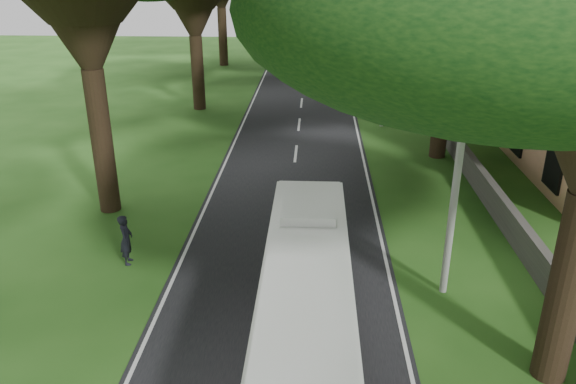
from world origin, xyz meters
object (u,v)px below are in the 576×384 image
Objects in this scene: coach_bus at (306,303)px; pedestrian at (126,240)px; pole_near at (457,176)px; pole_far at (363,26)px; distant_car_b at (297,53)px; pole_mid at (386,63)px; distant_car_a at (291,68)px; distant_car_c at (331,36)px.

coach_bus is 8.29m from pedestrian.
coach_bus is (-4.58, -3.55, -2.42)m from pole_near.
pole_far is 9.55m from distant_car_b.
pole_far reaches higher than coach_bus.
pole_far is at bearing 90.00° from pole_mid.
pole_near reaches higher than distant_car_a.
pole_near is 11.75m from pedestrian.
coach_bus is (-4.58, -23.55, -2.42)m from pole_mid.
coach_bus is at bearing -142.21° from pole_near.
coach_bus reaches higher than distant_car_b.
pole_near and pole_far have the same top height.
pole_near reaches higher than distant_car_b.
pole_mid reaches higher than distant_car_a.
pole_mid is at bearing -76.84° from distant_car_b.
pole_far is 20.29m from distant_car_c.
distant_car_b is 14.48m from distant_car_c.
distant_car_c is (2.08, 63.38, -1.04)m from coach_bus.
pole_far reaches higher than pedestrian.
pedestrian is (-11.22, -38.64, -3.22)m from pole_far.
distant_car_a is (-6.85, 17.11, -3.52)m from pole_mid.
distant_car_c is at bearing 92.39° from pole_near.
pole_mid reaches higher than coach_bus.
distant_car_b is at bearing -80.95° from distant_car_a.
pole_mid reaches higher than distant_car_c.
distant_car_b is at bearing -13.48° from pedestrian.
pole_far is at bearing -23.75° from pedestrian.
pedestrian is (-8.72, -58.48, 0.25)m from distant_car_c.
pole_mid is 24.11m from coach_bus.
pedestrian reaches higher than distant_car_b.
distant_car_a is (-2.28, 40.66, -1.10)m from coach_bus.
pole_near is at bearing 111.20° from distant_car_a.
distant_car_a is at bearing -14.52° from pedestrian.
distant_car_a is at bearing 95.51° from distant_car_c.
distant_car_b is (0.26, 8.83, 0.01)m from distant_car_a.
pole_near reaches higher than coach_bus.
coach_bus reaches higher than pedestrian.
coach_bus is 40.74m from distant_car_a.
pole_near is at bearing -104.46° from pedestrian.
pole_near is 4.17× the size of pedestrian.
distant_car_b is 2.00× the size of pedestrian.
pole_mid is 4.17× the size of pedestrian.
pole_mid reaches higher than pedestrian.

